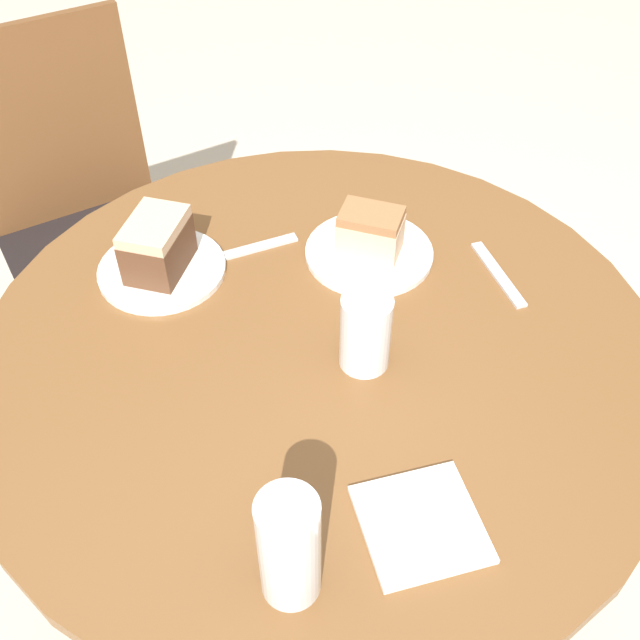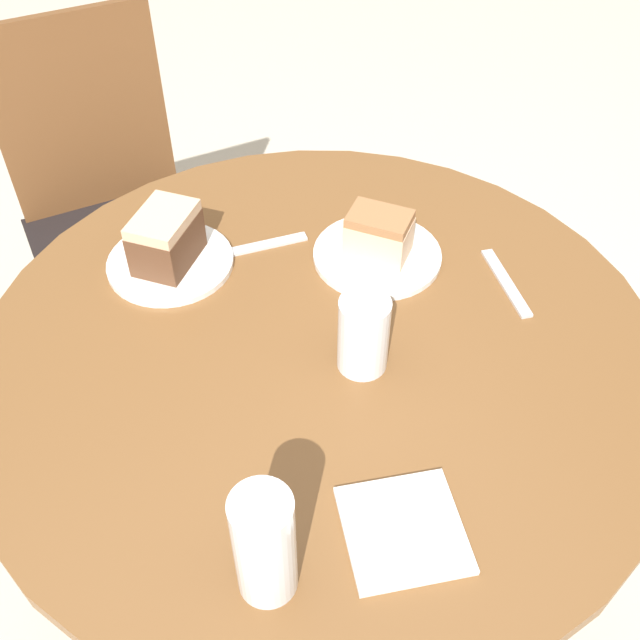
{
  "view_description": "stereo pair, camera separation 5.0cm",
  "coord_description": "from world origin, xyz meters",
  "px_view_note": "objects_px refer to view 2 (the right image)",
  "views": [
    {
      "loc": [
        -0.38,
        -0.62,
        1.55
      ],
      "look_at": [
        0.0,
        0.0,
        0.82
      ],
      "focal_mm": 42.0,
      "sensor_mm": 36.0,
      "label": 1
    },
    {
      "loc": [
        -0.33,
        -0.64,
        1.55
      ],
      "look_at": [
        0.0,
        0.0,
        0.82
      ],
      "focal_mm": 42.0,
      "sensor_mm": 36.0,
      "label": 2
    }
  ],
  "objects_px": {
    "chair": "(115,219)",
    "plate_far": "(377,255)",
    "cake_slice_far": "(379,234)",
    "glass_water": "(265,549)",
    "glass_lemonade": "(363,337)",
    "cake_slice_near": "(166,238)",
    "plate_near": "(170,262)"
  },
  "relations": [
    {
      "from": "cake_slice_far",
      "to": "chair",
      "type": "bearing_deg",
      "value": 111.13
    },
    {
      "from": "plate_far",
      "to": "cake_slice_far",
      "type": "height_order",
      "value": "cake_slice_far"
    },
    {
      "from": "cake_slice_far",
      "to": "glass_water",
      "type": "bearing_deg",
      "value": -132.58
    },
    {
      "from": "plate_far",
      "to": "glass_water",
      "type": "distance_m",
      "value": 0.56
    },
    {
      "from": "chair",
      "to": "plate_far",
      "type": "distance_m",
      "value": 0.83
    },
    {
      "from": "glass_water",
      "to": "glass_lemonade",
      "type": "bearing_deg",
      "value": 42.8
    },
    {
      "from": "cake_slice_far",
      "to": "plate_near",
      "type": "bearing_deg",
      "value": 155.72
    },
    {
      "from": "cake_slice_near",
      "to": "glass_lemonade",
      "type": "relative_size",
      "value": 1.15
    },
    {
      "from": "plate_far",
      "to": "glass_lemonade",
      "type": "bearing_deg",
      "value": -125.73
    },
    {
      "from": "glass_lemonade",
      "to": "plate_near",
      "type": "bearing_deg",
      "value": 117.55
    },
    {
      "from": "cake_slice_near",
      "to": "cake_slice_far",
      "type": "height_order",
      "value": "cake_slice_near"
    },
    {
      "from": "plate_near",
      "to": "glass_water",
      "type": "distance_m",
      "value": 0.55
    },
    {
      "from": "chair",
      "to": "cake_slice_far",
      "type": "distance_m",
      "value": 0.85
    },
    {
      "from": "plate_near",
      "to": "plate_far",
      "type": "bearing_deg",
      "value": -24.28
    },
    {
      "from": "plate_far",
      "to": "cake_slice_far",
      "type": "relative_size",
      "value": 1.75
    },
    {
      "from": "glass_lemonade",
      "to": "glass_water",
      "type": "relative_size",
      "value": 0.74
    },
    {
      "from": "cake_slice_far",
      "to": "glass_lemonade",
      "type": "distance_m",
      "value": 0.22
    },
    {
      "from": "cake_slice_far",
      "to": "glass_water",
      "type": "xyz_separation_m",
      "value": [
        -0.38,
        -0.41,
        0.02
      ]
    },
    {
      "from": "plate_near",
      "to": "cake_slice_near",
      "type": "relative_size",
      "value": 1.48
    },
    {
      "from": "chair",
      "to": "cake_slice_near",
      "type": "distance_m",
      "value": 0.69
    },
    {
      "from": "plate_near",
      "to": "glass_lemonade",
      "type": "height_order",
      "value": "glass_lemonade"
    },
    {
      "from": "glass_water",
      "to": "cake_slice_near",
      "type": "bearing_deg",
      "value": 81.67
    },
    {
      "from": "cake_slice_far",
      "to": "glass_water",
      "type": "relative_size",
      "value": 0.74
    },
    {
      "from": "chair",
      "to": "cake_slice_near",
      "type": "xyz_separation_m",
      "value": [
        -0.02,
        -0.58,
        0.37
      ]
    },
    {
      "from": "glass_lemonade",
      "to": "glass_water",
      "type": "xyz_separation_m",
      "value": [
        -0.24,
        -0.23,
        0.02
      ]
    },
    {
      "from": "glass_water",
      "to": "cake_slice_far",
      "type": "bearing_deg",
      "value": 47.42
    },
    {
      "from": "glass_water",
      "to": "chair",
      "type": "bearing_deg",
      "value": 85.0
    },
    {
      "from": "plate_far",
      "to": "glass_water",
      "type": "xyz_separation_m",
      "value": [
        -0.38,
        -0.41,
        0.07
      ]
    },
    {
      "from": "plate_far",
      "to": "cake_slice_near",
      "type": "height_order",
      "value": "cake_slice_near"
    },
    {
      "from": "plate_near",
      "to": "cake_slice_near",
      "type": "height_order",
      "value": "cake_slice_near"
    },
    {
      "from": "glass_lemonade",
      "to": "glass_water",
      "type": "height_order",
      "value": "glass_water"
    },
    {
      "from": "chair",
      "to": "glass_lemonade",
      "type": "distance_m",
      "value": 0.98
    }
  ]
}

